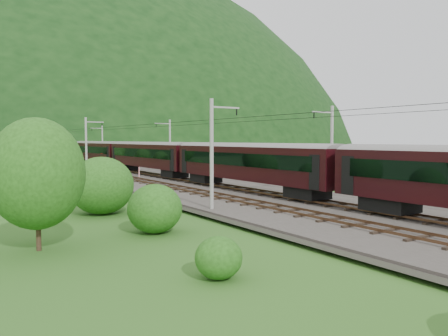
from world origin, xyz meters
TOP-DOWN VIEW (x-y plane):
  - ground at (0.00, 0.00)m, footprint 600.00×600.00m
  - railbed at (0.00, 10.00)m, footprint 14.00×220.00m
  - track_left at (-2.40, 10.00)m, footprint 2.40×220.00m
  - track_right at (2.40, 10.00)m, footprint 2.40×220.00m
  - catenary_left at (-6.12, 32.00)m, footprint 2.54×192.28m
  - catenary_right at (6.12, 32.00)m, footprint 2.54×192.28m
  - overhead_wires at (0.00, 10.00)m, footprint 4.83×198.00m
  - train at (2.40, 18.88)m, footprint 3.13×150.32m
  - hazard_post_near at (-0.27, 28.24)m, footprint 0.15×0.15m
  - hazard_post_far at (0.34, 57.79)m, footprint 0.17×0.17m
  - signal at (-3.82, 62.53)m, footprint 0.24×0.24m
  - vegetation_left at (-14.35, 23.21)m, footprint 12.72×147.90m
  - vegetation_right at (12.50, 4.16)m, footprint 6.58×106.89m

SIDE VIEW (x-z plane):
  - ground at x=0.00m, z-range 0.00..0.00m
  - railbed at x=0.00m, z-range 0.00..0.30m
  - track_left at x=-2.40m, z-range 0.24..0.51m
  - track_right at x=2.40m, z-range 0.24..0.51m
  - hazard_post_near at x=-0.27m, z-range 0.30..1.67m
  - hazard_post_far at x=0.34m, z-range 0.30..1.94m
  - vegetation_right at x=12.50m, z-range -0.27..2.68m
  - signal at x=-3.82m, z-range 0.49..2.68m
  - vegetation_left at x=-14.35m, z-range -0.99..5.42m
  - train at x=2.40m, z-range 0.96..6.41m
  - catenary_left at x=-6.12m, z-range 0.50..8.50m
  - catenary_right at x=6.12m, z-range 0.50..8.50m
  - overhead_wires at x=0.00m, z-range 7.08..7.12m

